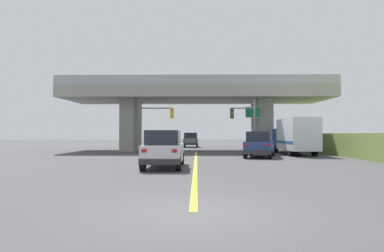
{
  "coord_description": "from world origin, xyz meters",
  "views": [
    {
      "loc": [
        0.09,
        -7.97,
        1.82
      ],
      "look_at": [
        -0.29,
        17.37,
        2.43
      ],
      "focal_mm": 31.77,
      "sensor_mm": 36.0,
      "label": 1
    }
  ],
  "objects_px": {
    "suv_crossing": "(260,144)",
    "highway_sign": "(253,117)",
    "sedan_oncoming": "(191,140)",
    "traffic_signal_nearside": "(246,120)",
    "box_truck": "(295,136)",
    "traffic_signal_farside": "(152,120)",
    "suv_lead": "(164,149)"
  },
  "relations": [
    {
      "from": "box_truck",
      "to": "traffic_signal_nearside",
      "type": "relative_size",
      "value": 1.51
    },
    {
      "from": "suv_lead",
      "to": "traffic_signal_nearside",
      "type": "relative_size",
      "value": 0.95
    },
    {
      "from": "suv_lead",
      "to": "box_truck",
      "type": "distance_m",
      "value": 15.87
    },
    {
      "from": "traffic_signal_nearside",
      "to": "traffic_signal_farside",
      "type": "xyz_separation_m",
      "value": [
        -8.79,
        0.83,
        0.1
      ]
    },
    {
      "from": "box_truck",
      "to": "traffic_signal_nearside",
      "type": "height_order",
      "value": "traffic_signal_nearside"
    },
    {
      "from": "box_truck",
      "to": "sedan_oncoming",
      "type": "relative_size",
      "value": 1.76
    },
    {
      "from": "highway_sign",
      "to": "box_truck",
      "type": "bearing_deg",
      "value": -56.35
    },
    {
      "from": "traffic_signal_nearside",
      "to": "highway_sign",
      "type": "distance_m",
      "value": 3.64
    },
    {
      "from": "suv_lead",
      "to": "traffic_signal_nearside",
      "type": "bearing_deg",
      "value": 64.07
    },
    {
      "from": "box_truck",
      "to": "traffic_signal_farside",
      "type": "distance_m",
      "value": 13.21
    },
    {
      "from": "sedan_oncoming",
      "to": "highway_sign",
      "type": "bearing_deg",
      "value": -62.56
    },
    {
      "from": "sedan_oncoming",
      "to": "traffic_signal_farside",
      "type": "relative_size",
      "value": 0.85
    },
    {
      "from": "suv_lead",
      "to": "suv_crossing",
      "type": "relative_size",
      "value": 0.93
    },
    {
      "from": "suv_lead",
      "to": "traffic_signal_nearside",
      "type": "xyz_separation_m",
      "value": [
        6.3,
        12.95,
        2.07
      ]
    },
    {
      "from": "sedan_oncoming",
      "to": "traffic_signal_farside",
      "type": "distance_m",
      "value": 15.84
    },
    {
      "from": "traffic_signal_nearside",
      "to": "traffic_signal_farside",
      "type": "distance_m",
      "value": 8.83
    },
    {
      "from": "box_truck",
      "to": "traffic_signal_farside",
      "type": "relative_size",
      "value": 1.5
    },
    {
      "from": "box_truck",
      "to": "sedan_oncoming",
      "type": "distance_m",
      "value": 19.71
    },
    {
      "from": "suv_crossing",
      "to": "sedan_oncoming",
      "type": "bearing_deg",
      "value": 121.62
    },
    {
      "from": "traffic_signal_nearside",
      "to": "sedan_oncoming",
      "type": "bearing_deg",
      "value": 108.46
    },
    {
      "from": "box_truck",
      "to": "traffic_signal_farside",
      "type": "xyz_separation_m",
      "value": [
        -12.98,
        1.89,
        1.52
      ]
    },
    {
      "from": "suv_lead",
      "to": "traffic_signal_farside",
      "type": "xyz_separation_m",
      "value": [
        -2.49,
        13.78,
        2.17
      ]
    },
    {
      "from": "sedan_oncoming",
      "to": "traffic_signal_nearside",
      "type": "bearing_deg",
      "value": -71.54
    },
    {
      "from": "sedan_oncoming",
      "to": "traffic_signal_farside",
      "type": "height_order",
      "value": "traffic_signal_farside"
    },
    {
      "from": "highway_sign",
      "to": "suv_crossing",
      "type": "bearing_deg",
      "value": -95.75
    },
    {
      "from": "box_truck",
      "to": "highway_sign",
      "type": "relative_size",
      "value": 1.58
    },
    {
      "from": "traffic_signal_farside",
      "to": "highway_sign",
      "type": "bearing_deg",
      "value": 14.38
    },
    {
      "from": "sedan_oncoming",
      "to": "traffic_signal_nearside",
      "type": "distance_m",
      "value": 17.15
    },
    {
      "from": "highway_sign",
      "to": "suv_lead",
      "type": "bearing_deg",
      "value": -114.71
    },
    {
      "from": "suv_crossing",
      "to": "highway_sign",
      "type": "relative_size",
      "value": 1.07
    },
    {
      "from": "traffic_signal_farside",
      "to": "highway_sign",
      "type": "distance_m",
      "value": 10.35
    },
    {
      "from": "sedan_oncoming",
      "to": "box_truck",
      "type": "bearing_deg",
      "value": -60.88
    }
  ]
}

